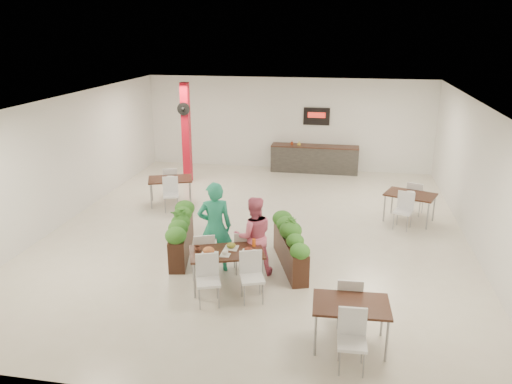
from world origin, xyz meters
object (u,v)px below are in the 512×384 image
at_px(side_table_c, 351,311).
at_px(main_table, 226,257).
at_px(side_table_b, 410,198).
at_px(service_counter, 314,158).
at_px(side_table_a, 170,183).
at_px(red_column, 186,132).
at_px(planter_right, 290,244).
at_px(planter_left, 181,232).
at_px(diner_man, 215,227).
at_px(diner_woman, 254,236).

bearing_deg(side_table_c, main_table, 144.99).
distance_m(main_table, side_table_b, 5.72).
distance_m(service_counter, side_table_a, 5.58).
height_order(red_column, planter_right, red_column).
xyz_separation_m(main_table, side_table_b, (3.84, 4.24, -0.00)).
bearing_deg(planter_left, planter_right, -4.12).
height_order(planter_right, side_table_b, planter_right).
xyz_separation_m(planter_left, side_table_c, (3.68, -2.77, 0.09)).
relative_size(main_table, planter_right, 0.97).
bearing_deg(side_table_b, side_table_a, -161.03).
bearing_deg(red_column, planter_left, -73.70).
bearing_deg(side_table_a, main_table, -78.75).
bearing_deg(diner_man, service_counter, -120.12).
distance_m(planter_right, side_table_a, 5.06).
bearing_deg(side_table_c, planter_left, 140.46).
height_order(red_column, main_table, red_column).
xyz_separation_m(red_column, side_table_a, (0.20, -2.22, -1.01)).
xyz_separation_m(service_counter, main_table, (-1.09, -8.52, 0.14)).
bearing_deg(red_column, diner_man, -67.25).
bearing_deg(service_counter, side_table_c, -82.84).
distance_m(diner_woman, side_table_a, 4.90).
relative_size(planter_right, side_table_a, 1.20).
bearing_deg(side_table_a, diner_man, -78.65).
distance_m(diner_man, side_table_a, 4.44).
distance_m(main_table, diner_woman, 0.80).
height_order(red_column, side_table_c, red_column).
xyz_separation_m(diner_man, planter_left, (-0.94, 0.62, -0.43)).
xyz_separation_m(red_column, side_table_c, (5.26, -8.15, -1.02)).
distance_m(red_column, planter_left, 5.71).
distance_m(red_column, diner_man, 6.54).
relative_size(diner_man, side_table_a, 1.15).
distance_m(main_table, planter_left, 1.85).
distance_m(main_table, diner_man, 0.83).
xyz_separation_m(planter_left, side_table_b, (5.18, 2.96, 0.10)).
xyz_separation_m(red_column, planter_right, (4.01, -5.55, -1.13)).
relative_size(service_counter, side_table_c, 1.83).
bearing_deg(main_table, side_table_c, -32.45).
relative_size(diner_woman, planter_left, 0.79).
relative_size(diner_man, planter_left, 0.92).
bearing_deg(planter_right, side_table_c, -64.39).
distance_m(service_counter, diner_woman, 7.90).
bearing_deg(side_table_b, diner_man, -119.09).
bearing_deg(red_column, side_table_a, -84.78).
height_order(diner_man, diner_woman, diner_man).
xyz_separation_m(planter_right, side_table_b, (2.74, 3.13, 0.12)).
bearing_deg(side_table_a, red_column, 75.09).
relative_size(red_column, planter_left, 1.54).
height_order(red_column, service_counter, red_column).
bearing_deg(red_column, main_table, -66.40).
height_order(main_table, planter_left, planter_left).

